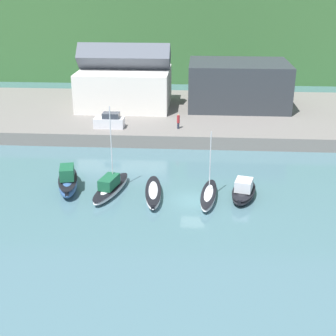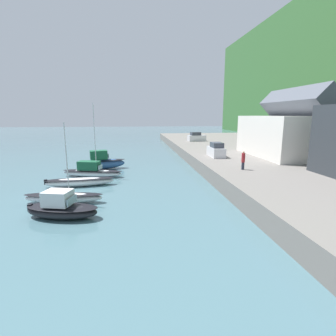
{
  "view_description": "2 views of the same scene",
  "coord_description": "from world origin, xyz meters",
  "px_view_note": "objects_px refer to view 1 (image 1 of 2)",
  "views": [
    {
      "loc": [
        0.31,
        -43.65,
        21.51
      ],
      "look_at": [
        -3.01,
        5.82,
        1.22
      ],
      "focal_mm": 50.0,
      "sensor_mm": 36.0,
      "label": 1
    },
    {
      "loc": [
        25.67,
        6.87,
        7.96
      ],
      "look_at": [
        -2.99,
        10.53,
        2.09
      ],
      "focal_mm": 28.0,
      "sensor_mm": 36.0,
      "label": 2
    }
  ],
  "objects_px": {
    "moored_boat_4": "(244,191)",
    "moored_boat_1": "(111,187)",
    "parked_car_1": "(110,121)",
    "moored_boat_3": "(209,196)",
    "moored_boat_0": "(68,181)",
    "person_on_quay": "(178,121)",
    "moored_boat_2": "(153,193)"
  },
  "relations": [
    {
      "from": "moored_boat_0",
      "to": "parked_car_1",
      "type": "xyz_separation_m",
      "value": [
        1.47,
        17.18,
        1.67
      ]
    },
    {
      "from": "moored_boat_4",
      "to": "person_on_quay",
      "type": "distance_m",
      "value": 19.79
    },
    {
      "from": "moored_boat_1",
      "to": "moored_boat_3",
      "type": "xyz_separation_m",
      "value": [
        10.42,
        -0.92,
        -0.21
      ]
    },
    {
      "from": "moored_boat_4",
      "to": "parked_car_1",
      "type": "xyz_separation_m",
      "value": [
        -17.39,
        17.97,
        1.93
      ]
    },
    {
      "from": "moored_boat_3",
      "to": "parked_car_1",
      "type": "distance_m",
      "value": 23.33
    },
    {
      "from": "moored_boat_4",
      "to": "moored_boat_1",
      "type": "bearing_deg",
      "value": -166.6
    },
    {
      "from": "moored_boat_0",
      "to": "moored_boat_1",
      "type": "bearing_deg",
      "value": -20.44
    },
    {
      "from": "parked_car_1",
      "to": "person_on_quay",
      "type": "xyz_separation_m",
      "value": [
        9.69,
        0.13,
        0.18
      ]
    },
    {
      "from": "moored_boat_2",
      "to": "moored_boat_4",
      "type": "height_order",
      "value": "moored_boat_4"
    },
    {
      "from": "moored_boat_3",
      "to": "parked_car_1",
      "type": "bearing_deg",
      "value": 132.61
    },
    {
      "from": "person_on_quay",
      "to": "moored_boat_0",
      "type": "bearing_deg",
      "value": -122.81
    },
    {
      "from": "moored_boat_2",
      "to": "moored_boat_3",
      "type": "height_order",
      "value": "moored_boat_3"
    },
    {
      "from": "moored_boat_2",
      "to": "moored_boat_3",
      "type": "xyz_separation_m",
      "value": [
        5.79,
        -0.28,
        0.01
      ]
    },
    {
      "from": "moored_boat_0",
      "to": "person_on_quay",
      "type": "bearing_deg",
      "value": 44.31
    },
    {
      "from": "parked_car_1",
      "to": "moored_boat_3",
      "type": "bearing_deg",
      "value": -142.98
    },
    {
      "from": "moored_boat_0",
      "to": "moored_boat_2",
      "type": "distance_m",
      "value": 9.51
    },
    {
      "from": "moored_boat_1",
      "to": "moored_boat_0",
      "type": "bearing_deg",
      "value": -173.65
    },
    {
      "from": "moored_boat_4",
      "to": "parked_car_1",
      "type": "bearing_deg",
      "value": 148.13
    },
    {
      "from": "moored_boat_2",
      "to": "moored_boat_3",
      "type": "bearing_deg",
      "value": -7.81
    },
    {
      "from": "moored_boat_0",
      "to": "moored_boat_4",
      "type": "relative_size",
      "value": 1.19
    },
    {
      "from": "parked_car_1",
      "to": "moored_boat_0",
      "type": "bearing_deg",
      "value": 175.9
    },
    {
      "from": "moored_boat_0",
      "to": "moored_boat_1",
      "type": "distance_m",
      "value": 4.83
    },
    {
      "from": "person_on_quay",
      "to": "moored_boat_1",
      "type": "bearing_deg",
      "value": -109.58
    },
    {
      "from": "moored_boat_0",
      "to": "parked_car_1",
      "type": "relative_size",
      "value": 1.74
    },
    {
      "from": "moored_boat_1",
      "to": "parked_car_1",
      "type": "bearing_deg",
      "value": 114.42
    },
    {
      "from": "moored_boat_1",
      "to": "moored_boat_3",
      "type": "relative_size",
      "value": 1.29
    },
    {
      "from": "moored_boat_4",
      "to": "person_on_quay",
      "type": "height_order",
      "value": "person_on_quay"
    },
    {
      "from": "moored_boat_0",
      "to": "moored_boat_3",
      "type": "bearing_deg",
      "value": -18.73
    },
    {
      "from": "moored_boat_1",
      "to": "moored_boat_4",
      "type": "height_order",
      "value": "moored_boat_1"
    },
    {
      "from": "moored_boat_1",
      "to": "person_on_quay",
      "type": "bearing_deg",
      "value": 84.32
    },
    {
      "from": "moored_boat_2",
      "to": "parked_car_1",
      "type": "distance_m",
      "value": 20.21
    },
    {
      "from": "moored_boat_0",
      "to": "moored_boat_1",
      "type": "height_order",
      "value": "moored_boat_1"
    }
  ]
}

